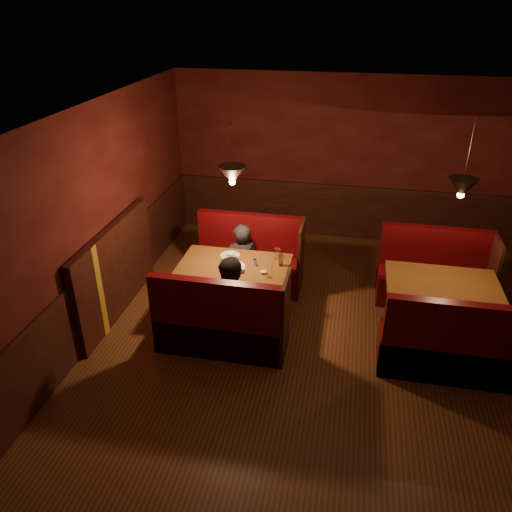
% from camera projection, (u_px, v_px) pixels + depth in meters
% --- Properties ---
extents(room, '(6.02, 7.02, 2.92)m').
position_uv_depth(room, '(305.00, 277.00, 5.91)').
color(room, '#512E15').
rests_on(room, ground).
extents(main_table, '(1.48, 0.90, 1.04)m').
position_uv_depth(main_table, '(236.00, 276.00, 6.80)').
color(main_table, '#533111').
rests_on(main_table, ground).
extents(main_bench_far, '(1.63, 0.58, 1.11)m').
position_uv_depth(main_bench_far, '(250.00, 264.00, 7.65)').
color(main_bench_far, '#360607').
rests_on(main_bench_far, ground).
extents(main_bench_near, '(1.63, 0.58, 1.11)m').
position_uv_depth(main_bench_near, '(222.00, 327.00, 6.19)').
color(main_bench_near, '#360607').
rests_on(main_bench_near, ground).
extents(second_table, '(1.40, 0.89, 0.79)m').
position_uv_depth(second_table, '(440.00, 295.00, 6.42)').
color(second_table, '#533111').
rests_on(second_table, ground).
extents(second_bench_far, '(1.55, 0.58, 1.10)m').
position_uv_depth(second_bench_far, '(433.00, 279.00, 7.25)').
color(second_bench_far, '#360607').
rests_on(second_bench_far, ground).
extents(second_bench_near, '(1.55, 0.58, 1.10)m').
position_uv_depth(second_bench_near, '(448.00, 350.00, 5.80)').
color(second_bench_near, '#360607').
rests_on(second_bench_near, ground).
extents(diner_a, '(0.62, 0.52, 1.44)m').
position_uv_depth(diner_a, '(241.00, 247.00, 7.33)').
color(diner_a, black).
rests_on(diner_a, ground).
extents(diner_b, '(0.85, 0.73, 1.51)m').
position_uv_depth(diner_b, '(234.00, 288.00, 6.25)').
color(diner_b, black).
rests_on(diner_b, ground).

